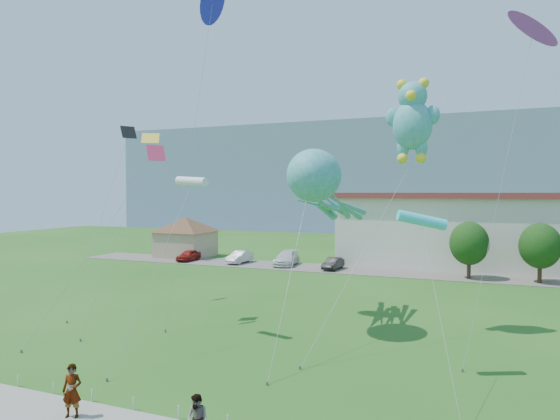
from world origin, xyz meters
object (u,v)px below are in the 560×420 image
object	(u,v)px
pedestrian_left	(72,391)
teddy_bear_kite	(412,119)
parked_car_red	(189,255)
octopus_kite	(320,187)
parked_car_black	(333,264)
pavilion	(186,233)
parked_car_white	(287,258)
parked_car_silver	(240,257)
pedestrian_right	(197,420)

from	to	relation	value
pedestrian_left	teddy_bear_kite	bearing A→B (deg)	40.08
parked_car_red	octopus_kite	bearing A→B (deg)	-44.12
pedestrian_left	parked_car_black	world-z (taller)	pedestrian_left
pavilion	parked_car_white	world-z (taller)	pavilion
pedestrian_left	teddy_bear_kite	size ratio (longest dim) A/B	0.13
parked_car_white	pavilion	bearing A→B (deg)	163.66
octopus_kite	pavilion	bearing A→B (deg)	135.32
parked_car_black	pedestrian_left	bearing A→B (deg)	-84.61
pedestrian_left	parked_car_silver	bearing A→B (deg)	88.48
pedestrian_left	parked_car_silver	world-z (taller)	pedestrian_left
parked_car_red	parked_car_white	size ratio (longest dim) A/B	0.73
pedestrian_right	octopus_kite	xyz separation A→B (m)	(-0.65, 15.03, 7.62)
parked_car_white	teddy_bear_kite	world-z (taller)	teddy_bear_kite
pedestrian_right	parked_car_black	xyz separation A→B (m)	(-6.18, 37.29, -0.23)
pedestrian_right	parked_car_white	xyz separation A→B (m)	(-11.91, 38.34, -0.08)
parked_car_white	teddy_bear_kite	distance (m)	29.64
pavilion	pedestrian_right	world-z (taller)	pavilion
pavilion	pedestrian_left	size ratio (longest dim) A/B	4.79
pedestrian_left	octopus_kite	size ratio (longest dim) A/B	0.13
pedestrian_left	parked_car_white	world-z (taller)	pedestrian_left
pedestrian_right	parked_car_black	bearing A→B (deg)	108.77
parked_car_white	teddy_bear_kite	size ratio (longest dim) A/B	0.36
parked_car_silver	teddy_bear_kite	size ratio (longest dim) A/B	0.29
pavilion	parked_car_silver	world-z (taller)	pavilion
parked_car_black	teddy_bear_kite	bearing A→B (deg)	-58.69
parked_car_black	parked_car_white	bearing A→B (deg)	173.54
pedestrian_right	parked_car_white	distance (m)	40.15
parked_car_silver	pedestrian_right	bearing A→B (deg)	-61.42
pedestrian_left	parked_car_silver	size ratio (longest dim) A/B	0.45
parked_car_white	teddy_bear_kite	xyz separation A→B (m)	(16.43, -21.71, 11.72)
parked_car_silver	parked_car_black	size ratio (longest dim) A/B	1.13
parked_car_red	parked_car_white	bearing A→B (deg)	4.68
teddy_bear_kite	pavilion	bearing A→B (deg)	142.27
parked_car_silver	teddy_bear_kite	xyz separation A→B (m)	(22.06, -21.23, 11.79)
pavilion	parked_car_black	xyz separation A→B (m)	(20.52, -3.50, -2.35)
pavilion	pedestrian_left	bearing A→B (deg)	-62.24
pavilion	octopus_kite	xyz separation A→B (m)	(26.05, -25.76, 5.50)
pedestrian_right	parked_car_silver	bearing A→B (deg)	124.22
parked_car_white	pedestrian_left	bearing A→B (deg)	-87.06
parked_car_red	parked_car_silver	world-z (taller)	parked_car_silver
pedestrian_left	pedestrian_right	bearing A→B (deg)	-19.52
parked_car_black	octopus_kite	xyz separation A→B (m)	(5.53, -22.26, 7.85)
parked_car_red	parked_car_white	distance (m)	12.18
teddy_bear_kite	pedestrian_left	bearing A→B (deg)	-120.39
pavilion	teddy_bear_kite	world-z (taller)	teddy_bear_kite
parked_car_white	teddy_bear_kite	bearing A→B (deg)	-59.83
parked_car_silver	octopus_kite	world-z (taller)	octopus_kite
pavilion	parked_car_black	world-z (taller)	pavilion
pedestrian_right	teddy_bear_kite	xyz separation A→B (m)	(4.52, 16.62, 11.64)
pedestrian_right	parked_car_silver	world-z (taller)	pedestrian_right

